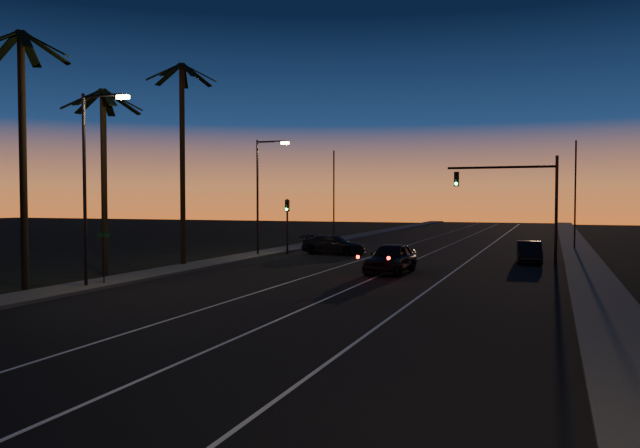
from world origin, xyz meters
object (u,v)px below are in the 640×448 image
at_px(signal_mast, 518,190).
at_px(lead_car, 391,258).
at_px(right_car, 529,252).
at_px(cross_car, 334,245).

relative_size(signal_mast, lead_car, 1.26).
height_order(right_car, cross_car, cross_car).
xyz_separation_m(signal_mast, right_car, (0.74, -0.54, -4.06)).
height_order(signal_mast, cross_car, signal_mast).
bearing_deg(cross_car, right_car, -7.05).
height_order(lead_car, right_car, lead_car).
relative_size(lead_car, right_car, 1.28).
distance_m(signal_mast, lead_car, 11.69).
bearing_deg(lead_car, signal_mast, 54.63).
distance_m(signal_mast, right_car, 4.16).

